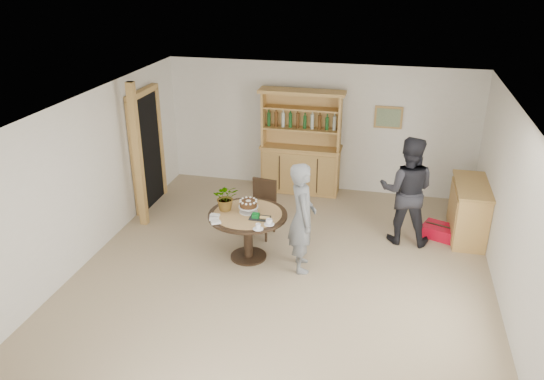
{
  "coord_description": "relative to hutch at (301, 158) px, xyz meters",
  "views": [
    {
      "loc": [
        1.36,
        -6.37,
        4.29
      ],
      "look_at": [
        -0.31,
        0.8,
        1.05
      ],
      "focal_mm": 35.0,
      "sensor_mm": 36.0,
      "label": 1
    }
  ],
  "objects": [
    {
      "name": "ground",
      "position": [
        0.3,
        -3.24,
        -0.69
      ],
      "size": [
        7.0,
        7.0,
        0.0
      ],
      "primitive_type": "plane",
      "color": "tan",
      "rests_on": "ground"
    },
    {
      "name": "gift_tray",
      "position": [
        -0.1,
        -2.85,
        0.1
      ],
      "size": [
        0.3,
        0.2,
        0.08
      ],
      "color": "black",
      "rests_on": "dining_table"
    },
    {
      "name": "pine_post",
      "position": [
        -2.4,
        -2.04,
        0.56
      ],
      "size": [
        0.12,
        0.12,
        2.5
      ],
      "primitive_type": "cube",
      "color": "tan",
      "rests_on": "ground"
    },
    {
      "name": "napkins",
      "position": [
        -0.73,
        -3.04,
        0.09
      ],
      "size": [
        0.24,
        0.33,
        0.03
      ],
      "color": "white",
      "rests_on": "dining_table"
    },
    {
      "name": "dining_chair",
      "position": [
        -0.31,
        -1.9,
        -0.15
      ],
      "size": [
        0.48,
        0.48,
        0.95
      ],
      "rotation": [
        0.0,
        0.0,
        -0.16
      ],
      "color": "black",
      "rests_on": "ground"
    },
    {
      "name": "doorway",
      "position": [
        -2.63,
        -1.24,
        0.42
      ],
      "size": [
        0.13,
        1.1,
        2.18
      ],
      "color": "black",
      "rests_on": "ground"
    },
    {
      "name": "hutch",
      "position": [
        0.0,
        0.0,
        0.0
      ],
      "size": [
        1.62,
        0.54,
        2.04
      ],
      "color": "tan",
      "rests_on": "ground"
    },
    {
      "name": "coffee_cup_a",
      "position": [
        0.08,
        -3.01,
        0.11
      ],
      "size": [
        0.15,
        0.15,
        0.09
      ],
      "color": "white",
      "rests_on": "dining_table"
    },
    {
      "name": "adult_person",
      "position": [
        2.0,
        -1.63,
        0.21
      ],
      "size": [
        0.9,
        0.72,
        1.79
      ],
      "primitive_type": "imported",
      "rotation": [
        0.0,
        0.0,
        3.1
      ],
      "color": "black",
      "rests_on": "ground"
    },
    {
      "name": "birthday_cake",
      "position": [
        -0.32,
        -2.68,
        0.19
      ],
      "size": [
        0.3,
        0.3,
        0.2
      ],
      "color": "white",
      "rests_on": "dining_table"
    },
    {
      "name": "red_suitcase",
      "position": [
        2.64,
        -1.37,
        -0.59
      ],
      "size": [
        0.7,
        0.59,
        0.21
      ],
      "rotation": [
        0.0,
        0.0,
        -0.37
      ],
      "color": "red",
      "rests_on": "ground"
    },
    {
      "name": "dining_table",
      "position": [
        -0.32,
        -2.73,
        -0.08
      ],
      "size": [
        1.2,
        1.2,
        0.76
      ],
      "color": "black",
      "rests_on": "ground"
    },
    {
      "name": "coffee_cup_b",
      "position": [
        -0.04,
        -3.18,
        0.11
      ],
      "size": [
        0.15,
        0.15,
        0.08
      ],
      "color": "white",
      "rests_on": "dining_table"
    },
    {
      "name": "room_shell",
      "position": [
        0.3,
        -3.23,
        1.05
      ],
      "size": [
        6.04,
        7.04,
        2.52
      ],
      "color": "white",
      "rests_on": "ground"
    },
    {
      "name": "teen_boy",
      "position": [
        0.53,
        -2.83,
        0.15
      ],
      "size": [
        0.56,
        0.7,
        1.68
      ],
      "primitive_type": "imported",
      "rotation": [
        0.0,
        0.0,
        1.86
      ],
      "color": "slate",
      "rests_on": "ground"
    },
    {
      "name": "flower_vase",
      "position": [
        -0.67,
        -2.68,
        0.28
      ],
      "size": [
        0.47,
        0.44,
        0.42
      ],
      "primitive_type": "imported",
      "rotation": [
        0.0,
        0.0,
        0.35
      ],
      "color": "#3F7233",
      "rests_on": "dining_table"
    },
    {
      "name": "sideboard",
      "position": [
        3.04,
        -1.24,
        -0.22
      ],
      "size": [
        0.54,
        1.26,
        0.94
      ],
      "color": "tan",
      "rests_on": "ground"
    }
  ]
}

